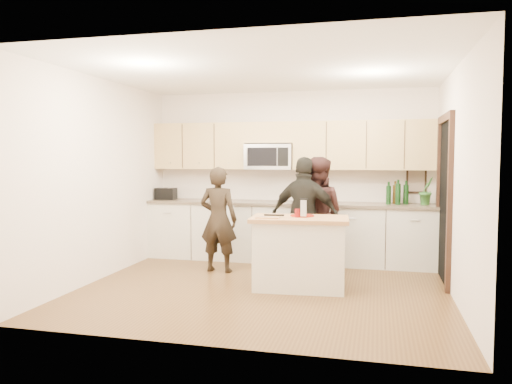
% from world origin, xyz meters
% --- Properties ---
extents(floor, '(4.50, 4.50, 0.00)m').
position_xyz_m(floor, '(0.00, 0.00, 0.00)').
color(floor, brown).
rests_on(floor, ground).
extents(room_shell, '(4.52, 4.02, 2.71)m').
position_xyz_m(room_shell, '(0.00, 0.00, 1.73)').
color(room_shell, beige).
rests_on(room_shell, ground).
extents(back_cabinetry, '(4.50, 0.66, 0.94)m').
position_xyz_m(back_cabinetry, '(0.00, 1.69, 0.47)').
color(back_cabinetry, beige).
rests_on(back_cabinetry, ground).
extents(upper_cabinetry, '(4.50, 0.33, 0.75)m').
position_xyz_m(upper_cabinetry, '(0.03, 1.83, 1.84)').
color(upper_cabinetry, tan).
rests_on(upper_cabinetry, ground).
extents(microwave, '(0.76, 0.41, 0.40)m').
position_xyz_m(microwave, '(-0.31, 1.80, 1.65)').
color(microwave, silver).
rests_on(microwave, ground).
extents(doorway, '(0.06, 1.25, 2.20)m').
position_xyz_m(doorway, '(2.23, 0.90, 1.16)').
color(doorway, black).
rests_on(doorway, ground).
extents(framed_picture, '(0.30, 0.03, 0.38)m').
position_xyz_m(framed_picture, '(1.95, 1.98, 1.28)').
color(framed_picture, black).
rests_on(framed_picture, ground).
extents(dish_towel, '(0.34, 0.60, 0.48)m').
position_xyz_m(dish_towel, '(-0.95, 1.50, 0.80)').
color(dish_towel, white).
rests_on(dish_towel, ground).
extents(island, '(1.25, 0.79, 0.90)m').
position_xyz_m(island, '(0.44, 0.10, 0.45)').
color(island, beige).
rests_on(island, ground).
extents(red_plate, '(0.30, 0.30, 0.02)m').
position_xyz_m(red_plate, '(0.46, 0.20, 0.91)').
color(red_plate, maroon).
rests_on(red_plate, island).
extents(box_grater, '(0.09, 0.05, 0.22)m').
position_xyz_m(box_grater, '(0.49, 0.06, 1.03)').
color(box_grater, silver).
rests_on(box_grater, red_plate).
extents(drink_glass, '(0.07, 0.07, 0.11)m').
position_xyz_m(drink_glass, '(0.42, 0.06, 0.95)').
color(drink_glass, maroon).
rests_on(drink_glass, island).
extents(cutting_board, '(0.30, 0.21, 0.02)m').
position_xyz_m(cutting_board, '(0.07, -0.09, 0.91)').
color(cutting_board, '#A97246').
rests_on(cutting_board, island).
extents(tongs, '(0.25, 0.05, 0.02)m').
position_xyz_m(tongs, '(0.13, 0.02, 0.93)').
color(tongs, black).
rests_on(tongs, cutting_board).
extents(knife, '(0.19, 0.04, 0.01)m').
position_xyz_m(knife, '(0.07, -0.09, 0.92)').
color(knife, silver).
rests_on(knife, cutting_board).
extents(toaster, '(0.33, 0.20, 0.20)m').
position_xyz_m(toaster, '(-2.05, 1.67, 1.04)').
color(toaster, black).
rests_on(toaster, back_cabinetry).
extents(bottle_cluster, '(0.33, 0.24, 0.37)m').
position_xyz_m(bottle_cluster, '(1.66, 1.69, 1.11)').
color(bottle_cluster, black).
rests_on(bottle_cluster, back_cabinetry).
extents(orchid, '(0.29, 0.29, 0.42)m').
position_xyz_m(orchid, '(2.08, 1.72, 1.15)').
color(orchid, '#316829').
rests_on(orchid, back_cabinetry).
extents(woman_left, '(0.56, 0.38, 1.51)m').
position_xyz_m(woman_left, '(-0.83, 0.74, 0.75)').
color(woman_left, black).
rests_on(woman_left, ground).
extents(woman_center, '(0.91, 0.78, 1.65)m').
position_xyz_m(woman_center, '(0.53, 1.11, 0.82)').
color(woman_center, black).
rests_on(woman_center, ground).
extents(woman_right, '(1.01, 0.54, 1.65)m').
position_xyz_m(woman_right, '(0.40, 0.82, 0.83)').
color(woman_right, black).
rests_on(woman_right, ground).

